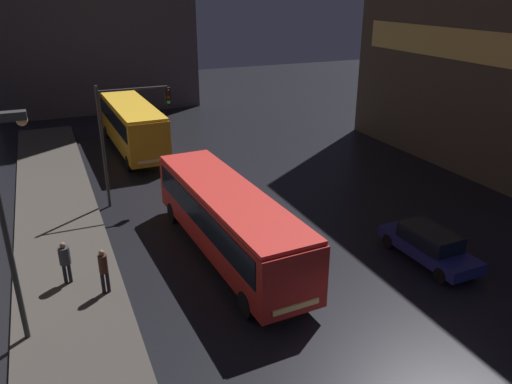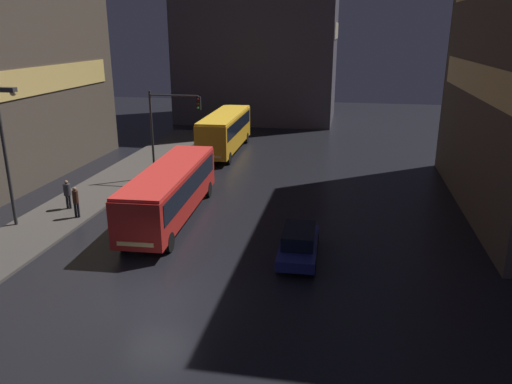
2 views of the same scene
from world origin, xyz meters
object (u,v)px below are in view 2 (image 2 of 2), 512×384
bus_near (171,188)px  traffic_light_main (168,120)px  bus_far (225,129)px  street_lamp_sidewalk (6,136)px  pedestrian_mid (67,191)px  pedestrian_near (76,200)px  car_taxi (299,243)px

bus_near → traffic_light_main: size_ratio=1.80×
bus_far → street_lamp_sidewalk: size_ratio=1.47×
bus_near → traffic_light_main: bearing=-72.9°
bus_near → pedestrian_mid: bearing=-4.9°
pedestrian_mid → street_lamp_sidewalk: (-1.25, -2.93, 3.92)m
bus_near → street_lamp_sidewalk: 8.91m
bus_near → pedestrian_near: bus_near is taller
pedestrian_mid → bus_near: bearing=-135.6°
pedestrian_near → pedestrian_mid: pedestrian_near is taller
bus_far → pedestrian_mid: (-5.63, -16.50, -0.91)m
bus_near → pedestrian_mid: bus_near is taller
pedestrian_near → traffic_light_main: 9.46m
car_taxi → street_lamp_sidewalk: street_lamp_sidewalk is taller
pedestrian_near → car_taxi: bearing=156.9°
pedestrian_mid → traffic_light_main: 8.79m
street_lamp_sidewalk → bus_far: bearing=70.5°
traffic_light_main → street_lamp_sidewalk: size_ratio=0.85×
bus_far → bus_near: bearing=91.8°
car_taxi → bus_far: bearing=-68.6°
pedestrian_near → pedestrian_mid: 1.81m
bus_near → bus_far: size_ratio=1.04×
bus_far → pedestrian_near: (-4.36, -17.78, -0.92)m
bus_near → pedestrian_mid: (-6.60, 0.23, -0.68)m
bus_far → pedestrian_near: bus_far is taller
pedestrian_near → street_lamp_sidewalk: street_lamp_sidewalk is taller
pedestrian_near → street_lamp_sidewalk: (-2.53, -1.64, 3.93)m
bus_far → pedestrian_near: size_ratio=6.12×
pedestrian_near → traffic_light_main: size_ratio=0.28×
bus_far → street_lamp_sidewalk: bearing=69.0°
bus_far → pedestrian_mid: bearing=69.7°
bus_near → bus_far: bearing=-89.6°
bus_near → traffic_light_main: 8.32m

